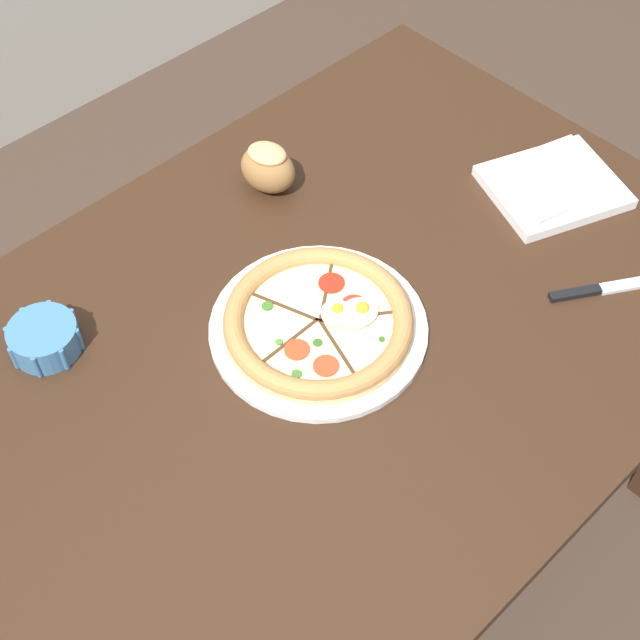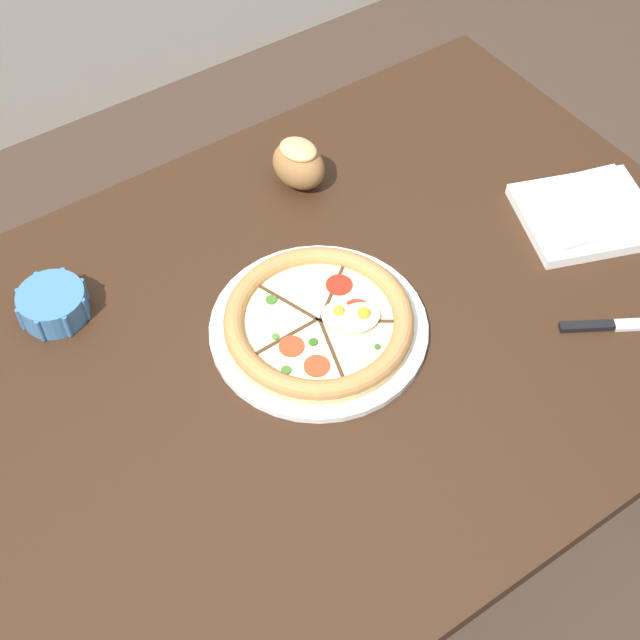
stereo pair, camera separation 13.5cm
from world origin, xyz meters
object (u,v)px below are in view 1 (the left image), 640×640
at_px(dining_table, 314,371).
at_px(bread_piece_near, 268,167).
at_px(pizza, 320,324).
at_px(knife_main, 608,288).
at_px(ramekin_bowl, 44,338).
at_px(napkin_folded, 554,184).

xyz_separation_m(dining_table, bread_piece_near, (0.17, 0.29, 0.14)).
relative_size(pizza, knife_main, 1.84).
relative_size(pizza, ramekin_bowl, 2.98).
relative_size(ramekin_bowl, bread_piece_near, 0.96).
xyz_separation_m(ramekin_bowl, bread_piece_near, (0.48, 0.03, 0.02)).
height_order(pizza, napkin_folded, pizza).
xyz_separation_m(pizza, napkin_folded, (0.51, -0.05, -0.00)).
xyz_separation_m(dining_table, pizza, (0.01, -0.00, 0.12)).
bearing_deg(knife_main, pizza, 178.22).
bearing_deg(knife_main, napkin_folded, 90.40).
height_order(pizza, bread_piece_near, bread_piece_near).
relative_size(dining_table, bread_piece_near, 11.97).
relative_size(bread_piece_near, knife_main, 0.64).
distance_m(pizza, napkin_folded, 0.52).
height_order(dining_table, bread_piece_near, bread_piece_near).
bearing_deg(ramekin_bowl, pizza, -39.32).
xyz_separation_m(ramekin_bowl, napkin_folded, (0.84, -0.32, -0.01)).
bearing_deg(knife_main, dining_table, 178.57).
relative_size(dining_table, knife_main, 7.70).
bearing_deg(pizza, knife_main, -33.00).
height_order(ramekin_bowl, bread_piece_near, bread_piece_near).
xyz_separation_m(napkin_folded, bread_piece_near, (-0.36, 0.35, 0.03)).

